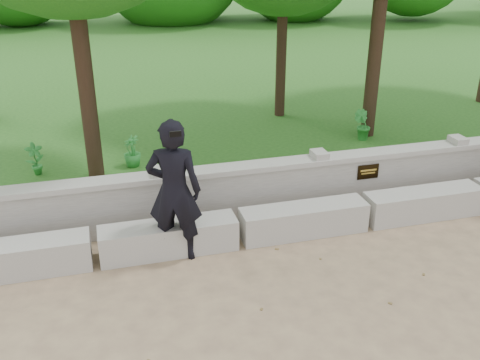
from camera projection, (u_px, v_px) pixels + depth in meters
name	position (u px, v px, depth m)	size (l,w,h in m)	color
ground	(436.00, 297.00, 6.55)	(80.00, 80.00, 0.00)	tan
lawn	(203.00, 61.00, 18.81)	(40.00, 22.00, 0.25)	#25581C
concrete_bench	(365.00, 212.00, 8.13)	(11.90, 0.45, 0.45)	beige
parapet_wall	(346.00, 179.00, 8.65)	(12.50, 0.35, 0.90)	#B4B1AA
man_main	(174.00, 191.00, 7.02)	(0.83, 0.76, 1.98)	black
shrub_a	(35.00, 159.00, 9.24)	(0.31, 0.21, 0.59)	#2E8936
shrub_b	(362.00, 125.00, 10.88)	(0.34, 0.27, 0.62)	#2E8936
shrub_d	(132.00, 151.00, 9.60)	(0.32, 0.29, 0.57)	#2E8936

